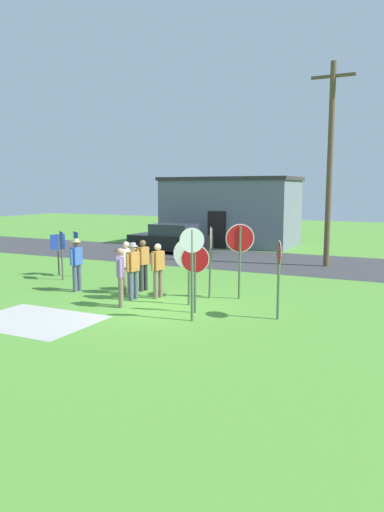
{
  "coord_description": "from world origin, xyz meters",
  "views": [
    {
      "loc": [
        6.89,
        -11.76,
        3.35
      ],
      "look_at": [
        0.43,
        1.46,
        1.3
      ],
      "focal_mm": 33.89,
      "sensor_mm": 36.0,
      "label": 1
    }
  ],
  "objects": [
    {
      "name": "building_background",
      "position": [
        -3.8,
        15.32,
        2.02
      ],
      "size": [
        7.86,
        4.23,
        4.03
      ],
      "color": "slate",
      "rests_on": "ground"
    },
    {
      "name": "stop_sign_tallest",
      "position": [
        1.33,
        -0.19,
        1.27
      ],
      "size": [
        0.73,
        0.34,
        1.87
      ],
      "color": "#51664C",
      "rests_on": "ground"
    },
    {
      "name": "stop_sign_leaning_right",
      "position": [
        1.6,
        -0.94,
        1.59
      ],
      "size": [
        0.53,
        0.39,
        2.39
      ],
      "color": "#51664C",
      "rests_on": "ground"
    },
    {
      "name": "stop_sign_nearest",
      "position": [
        0.78,
        0.54,
        1.33
      ],
      "size": [
        0.86,
        0.29,
        1.96
      ],
      "color": "#51664C",
      "rests_on": "ground"
    },
    {
      "name": "person_in_teal",
      "position": [
        -1.69,
        1.02,
        0.95
      ],
      "size": [
        0.33,
        0.54,
        1.69
      ],
      "color": "#7A6B56",
      "rests_on": "ground"
    },
    {
      "name": "stop_sign_leaning_left",
      "position": [
        3.54,
        0.14,
        1.38
      ],
      "size": [
        0.29,
        0.6,
        2.05
      ],
      "color": "#51664C",
      "rests_on": "ground"
    },
    {
      "name": "person_near_signs",
      "position": [
        -0.87,
        -0.51,
        0.95
      ],
      "size": [
        0.38,
        0.49,
        1.69
      ],
      "color": "#7A6B56",
      "rests_on": "ground"
    },
    {
      "name": "info_panel_middle",
      "position": [
        -5.16,
        2.77,
        1.19
      ],
      "size": [
        0.5,
        0.37,
        1.72
      ],
      "color": "#4C4C51",
      "rests_on": "ground"
    },
    {
      "name": "utility_pole",
      "position": [
        3.0,
        9.5,
        4.47
      ],
      "size": [
        1.8,
        0.24,
        8.58
      ],
      "color": "brown",
      "rests_on": "ground"
    },
    {
      "name": "concrete_path",
      "position": [
        -2.05,
        -2.71,
        0.0
      ],
      "size": [
        3.2,
        2.4,
        0.01
      ],
      "primitive_type": "cube",
      "color": "#ADAAA3",
      "rests_on": "ground"
    },
    {
      "name": "person_in_blue",
      "position": [
        -0.48,
        0.93,
        0.95
      ],
      "size": [
        0.3,
        0.56,
        1.69
      ],
      "color": "#7A6B56",
      "rests_on": "ground"
    },
    {
      "name": "street_asphalt",
      "position": [
        0.0,
        9.76,
        0.0
      ],
      "size": [
        60.0,
        6.4,
        0.01
      ],
      "primitive_type": "cube",
      "color": "#38383A",
      "rests_on": "ground"
    },
    {
      "name": "info_panel_leftmost",
      "position": [
        -5.18,
        1.98,
        1.24
      ],
      "size": [
        0.48,
        0.39,
        1.79
      ],
      "color": "#4C4C51",
      "rests_on": "ground"
    },
    {
      "name": "stop_sign_far_back",
      "position": [
        1.83,
        1.88,
        1.6
      ],
      "size": [
        0.79,
        0.48,
        2.31
      ],
      "color": "#51664C",
      "rests_on": "ground"
    },
    {
      "name": "parked_car_on_street",
      "position": [
        -5.35,
        10.67,
        0.69
      ],
      "size": [
        4.37,
        2.16,
        1.51
      ],
      "color": "black",
      "rests_on": "ground"
    },
    {
      "name": "person_on_left",
      "position": [
        -1.05,
        0.42,
        0.98
      ],
      "size": [
        0.31,
        0.56,
        1.74
      ],
      "color": "#4C5670",
      "rests_on": "ground"
    },
    {
      "name": "stop_sign_rear_left",
      "position": [
        0.97,
        1.63,
        1.51
      ],
      "size": [
        0.32,
        0.66,
        2.22
      ],
      "color": "#51664C",
      "rests_on": "ground"
    },
    {
      "name": "person_with_sunhat",
      "position": [
        -3.37,
        0.61,
        0.98
      ],
      "size": [
        0.32,
        0.57,
        1.74
      ],
      "color": "#4C5670",
      "rests_on": "ground"
    },
    {
      "name": "info_panel_rightmost",
      "position": [
        -5.95,
        2.65,
        1.11
      ],
      "size": [
        0.26,
        0.56,
        1.61
      ],
      "color": "#4C4C51",
      "rests_on": "ground"
    },
    {
      "name": "ground_plane",
      "position": [
        0.0,
        0.0,
        0.0
      ],
      "size": [
        80.0,
        80.0,
        0.0
      ],
      "primitive_type": "plane",
      "color": "#518E33"
    },
    {
      "name": "person_holding_notes",
      "position": [
        -1.46,
        1.64,
        0.95
      ],
      "size": [
        0.29,
        0.56,
        1.69
      ],
      "color": "#2D2D33",
      "rests_on": "ground"
    }
  ]
}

